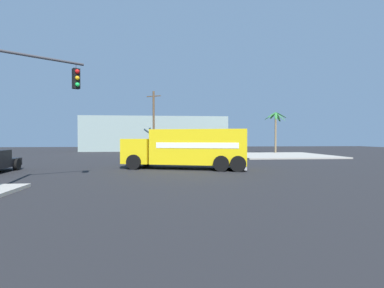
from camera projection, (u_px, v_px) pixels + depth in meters
ground_plane at (182, 168)px, 19.83m from camera, size 100.00×100.00×0.00m
sidewalk_corner_far at (280, 155)px, 33.35m from camera, size 10.76×10.76×0.14m
delivery_truck at (189, 148)px, 19.35m from camera, size 8.78×4.89×2.69m
traffic_light_primary at (25, 96)px, 12.04m from camera, size 3.10×2.24×5.76m
palm_tree_far at (276, 124)px, 38.18m from camera, size 3.22×3.13×5.51m
utility_pole at (154, 121)px, 39.57m from camera, size 1.99×1.15×8.68m
building_backdrop at (155, 134)px, 46.91m from camera, size 23.29×6.00×5.60m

